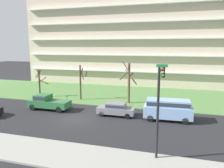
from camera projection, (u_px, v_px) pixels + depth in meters
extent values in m
plane|color=#232326|center=(76.00, 119.00, 25.07)|extent=(160.00, 160.00, 0.00)
cube|color=#99968E|center=(31.00, 150.00, 17.49)|extent=(80.00, 4.00, 0.15)
cube|color=#547F42|center=(111.00, 94.00, 38.30)|extent=(80.00, 16.00, 0.08)
cube|color=beige|center=(128.00, 40.00, 49.40)|extent=(43.84, 10.88, 19.14)
cube|color=white|center=(122.00, 71.00, 44.90)|extent=(42.09, 0.90, 0.24)
cube|color=white|center=(122.00, 55.00, 44.37)|extent=(42.09, 0.90, 0.24)
cube|color=white|center=(122.00, 39.00, 43.83)|extent=(42.09, 0.90, 0.24)
cube|color=white|center=(122.00, 22.00, 43.30)|extent=(42.09, 0.90, 0.24)
cube|color=white|center=(122.00, 5.00, 42.76)|extent=(42.09, 0.90, 0.24)
cylinder|color=#4C3828|center=(39.00, 84.00, 35.38)|extent=(0.25, 0.25, 4.33)
cylinder|color=#4C3828|center=(44.00, 82.00, 34.88)|extent=(0.47, 1.97, 1.04)
cylinder|color=#4C3828|center=(39.00, 74.00, 35.43)|extent=(0.73, 0.45, 1.21)
cylinder|color=#4C3828|center=(42.00, 80.00, 36.00)|extent=(1.56, 0.12, 1.12)
cylinder|color=#4C3828|center=(39.00, 72.00, 34.85)|extent=(0.52, 0.32, 0.81)
cylinder|color=#4C3828|center=(38.00, 74.00, 35.36)|extent=(0.48, 0.84, 1.30)
cylinder|color=#4C3828|center=(80.00, 83.00, 33.63)|extent=(0.25, 0.25, 5.33)
cylinder|color=#4C3828|center=(82.00, 75.00, 33.31)|extent=(0.19, 0.81, 1.43)
cylinder|color=#4C3828|center=(86.00, 74.00, 33.61)|extent=(0.98, 1.67, 1.06)
cylinder|color=#4C3828|center=(82.00, 71.00, 33.47)|extent=(0.55, 0.54, 1.09)
cylinder|color=#4C3828|center=(82.00, 71.00, 33.43)|extent=(0.50, 0.64, 0.89)
cylinder|color=brown|center=(129.00, 84.00, 31.50)|extent=(0.34, 0.34, 5.76)
cylinder|color=brown|center=(134.00, 81.00, 31.03)|extent=(0.56, 1.70, 1.22)
cylinder|color=brown|center=(131.00, 76.00, 31.60)|extent=(0.88, 0.59, 0.90)
cylinder|color=brown|center=(125.00, 75.00, 31.99)|extent=(1.17, 1.65, 1.31)
cylinder|color=brown|center=(126.00, 67.00, 30.65)|extent=(1.31, 0.78, 1.67)
cylinder|color=brown|center=(127.00, 72.00, 31.07)|extent=(0.64, 0.77, 0.56)
cube|color=slate|center=(116.00, 110.00, 26.19)|extent=(4.41, 1.84, 0.70)
cube|color=slate|center=(116.00, 105.00, 26.08)|extent=(2.21, 1.67, 0.55)
cube|color=#2D3847|center=(116.00, 105.00, 26.08)|extent=(2.17, 1.71, 0.30)
cylinder|color=black|center=(102.00, 114.00, 25.91)|extent=(0.64, 0.23, 0.64)
cylinder|color=black|center=(106.00, 110.00, 27.41)|extent=(0.64, 0.23, 0.64)
cylinder|color=black|center=(127.00, 116.00, 25.08)|extent=(0.64, 0.23, 0.64)
cylinder|color=black|center=(130.00, 112.00, 26.58)|extent=(0.64, 0.23, 0.64)
cube|color=#2D6B3D|center=(49.00, 103.00, 28.66)|extent=(5.41, 2.02, 0.85)
cube|color=#2D6B3D|center=(43.00, 97.00, 28.78)|extent=(1.81, 1.85, 0.70)
cube|color=#2D3847|center=(43.00, 97.00, 28.78)|extent=(1.77, 1.89, 0.38)
cylinder|color=black|center=(33.00, 107.00, 28.42)|extent=(0.80, 0.22, 0.80)
cylinder|color=black|center=(41.00, 104.00, 30.10)|extent=(0.80, 0.22, 0.80)
cylinder|color=black|center=(59.00, 110.00, 27.35)|extent=(0.80, 0.22, 0.80)
cylinder|color=black|center=(66.00, 106.00, 29.03)|extent=(0.80, 0.22, 0.80)
cube|color=#8CB2E0|center=(168.00, 112.00, 24.49)|extent=(5.28, 2.22, 1.25)
cube|color=#8CB2E0|center=(168.00, 103.00, 24.32)|extent=(4.67, 2.03, 0.75)
cube|color=#2D3847|center=(168.00, 103.00, 24.32)|extent=(4.58, 2.07, 0.41)
cylinder|color=black|center=(150.00, 118.00, 24.18)|extent=(0.73, 0.25, 0.72)
cylinder|color=black|center=(151.00, 114.00, 25.88)|extent=(0.73, 0.25, 0.72)
cylinder|color=black|center=(185.00, 121.00, 23.30)|extent=(0.73, 0.25, 0.72)
cylinder|color=black|center=(184.00, 116.00, 25.01)|extent=(0.73, 0.25, 0.72)
cylinder|color=black|center=(158.00, 115.00, 15.59)|extent=(0.18, 0.18, 6.73)
cylinder|color=black|center=(162.00, 69.00, 17.47)|extent=(0.12, 5.02, 0.12)
cube|color=black|center=(163.00, 72.00, 19.64)|extent=(0.28, 0.28, 0.90)
sphere|color=red|center=(163.00, 69.00, 19.45)|extent=(0.20, 0.20, 0.20)
sphere|color=#F2A519|center=(163.00, 72.00, 19.50)|extent=(0.20, 0.20, 0.20)
sphere|color=green|center=(163.00, 75.00, 19.54)|extent=(0.20, 0.20, 0.20)
cube|color=#197238|center=(162.00, 66.00, 17.66)|extent=(0.90, 0.04, 0.24)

